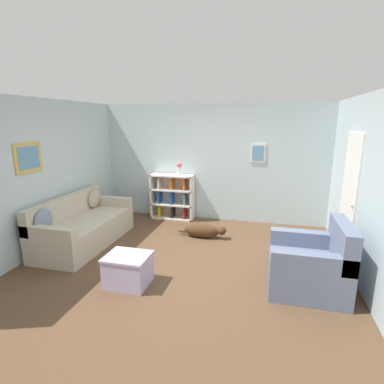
# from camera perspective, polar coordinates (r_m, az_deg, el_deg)

# --- Properties ---
(ground_plane) EXTENTS (14.00, 14.00, 0.00)m
(ground_plane) POSITION_cam_1_polar(r_m,az_deg,el_deg) (5.05, -1.15, -12.72)
(ground_plane) COLOR brown
(wall_back) EXTENTS (5.60, 0.13, 2.60)m
(wall_back) POSITION_cam_1_polar(r_m,az_deg,el_deg) (6.79, 3.89, 5.56)
(wall_back) COLOR silver
(wall_back) RESTS_ON ground_plane
(wall_left) EXTENTS (0.13, 5.00, 2.60)m
(wall_left) POSITION_cam_1_polar(r_m,az_deg,el_deg) (5.84, -26.17, 2.95)
(wall_left) COLOR silver
(wall_left) RESTS_ON ground_plane
(wall_right) EXTENTS (0.16, 5.00, 2.60)m
(wall_right) POSITION_cam_1_polar(r_m,az_deg,el_deg) (4.68, 30.53, 0.06)
(wall_right) COLOR silver
(wall_right) RESTS_ON ground_plane
(couch) EXTENTS (0.91, 2.06, 0.88)m
(couch) POSITION_cam_1_polar(r_m,az_deg,el_deg) (5.89, -20.02, -6.27)
(couch) COLOR #B7AD99
(couch) RESTS_ON ground_plane
(bookshelf) EXTENTS (0.98, 0.35, 1.03)m
(bookshelf) POSITION_cam_1_polar(r_m,az_deg,el_deg) (6.94, -3.68, -0.90)
(bookshelf) COLOR silver
(bookshelf) RESTS_ON ground_plane
(recliner_chair) EXTENTS (0.98, 0.95, 0.96)m
(recliner_chair) POSITION_cam_1_polar(r_m,az_deg,el_deg) (4.41, 21.85, -12.84)
(recliner_chair) COLOR slate
(recliner_chair) RESTS_ON ground_plane
(coffee_table) EXTENTS (0.59, 0.50, 0.44)m
(coffee_table) POSITION_cam_1_polar(r_m,az_deg,el_deg) (4.35, -12.08, -14.14)
(coffee_table) COLOR #ADA3CC
(coffee_table) RESTS_ON ground_plane
(dog) EXTENTS (0.98, 0.25, 0.28)m
(dog) POSITION_cam_1_polar(r_m,az_deg,el_deg) (5.88, 2.21, -7.35)
(dog) COLOR #472D19
(dog) RESTS_ON ground_plane
(vase) EXTENTS (0.12, 0.12, 0.29)m
(vase) POSITION_cam_1_polar(r_m,az_deg,el_deg) (6.73, -2.45, 4.65)
(vase) COLOR silver
(vase) RESTS_ON bookshelf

